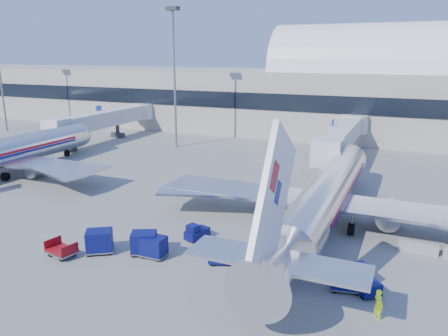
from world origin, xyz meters
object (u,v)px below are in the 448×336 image
at_px(ramp_worker, 378,304).
at_px(cart_train_a, 154,246).
at_px(airliner_main, 325,196).
at_px(jetbridge_near, 344,135).
at_px(barrier_near, 418,248).
at_px(cart_solo_near, 249,286).
at_px(cart_open_red, 62,251).
at_px(cart_train_b, 144,243).
at_px(mast_west, 174,57).
at_px(tug_lead, 222,256).
at_px(cart_solo_far, 346,277).
at_px(cart_train_c, 100,241).
at_px(tug_right, 363,280).
at_px(jetbridge_mid, 109,118).
at_px(tug_left, 196,232).

bearing_deg(ramp_worker, cart_train_a, 44.09).
xyz_separation_m(airliner_main, cart_train_a, (-10.90, -11.56, -2.03)).
relative_size(jetbridge_near, barrier_near, 9.17).
xyz_separation_m(cart_solo_near, cart_open_red, (-15.57, -0.28, -0.41)).
xyz_separation_m(barrier_near, cart_train_b, (-19.91, -8.90, 0.52)).
height_order(mast_west, barrier_near, mast_west).
height_order(airliner_main, cart_solo_near, airliner_main).
relative_size(tug_lead, cart_solo_far, 1.04).
distance_m(tug_lead, cart_solo_far, 9.13).
bearing_deg(cart_train_c, tug_right, -26.09).
height_order(cart_train_b, cart_solo_near, cart_train_b).
bearing_deg(cart_train_b, tug_right, -21.07).
xyz_separation_m(cart_train_c, cart_solo_far, (18.82, 2.09, -0.06)).
xyz_separation_m(jetbridge_mid, mast_west, (14.40, -0.81, 10.86)).
height_order(tug_lead, cart_solo_near, cart_solo_near).
distance_m(mast_west, barrier_near, 49.33).
bearing_deg(cart_solo_near, tug_right, 49.88).
bearing_deg(airliner_main, tug_left, -142.40).
height_order(tug_lead, cart_open_red, tug_lead).
distance_m(airliner_main, tug_left, 12.09).
xyz_separation_m(jetbridge_near, cart_solo_near, (0.37, -40.36, -3.08)).
bearing_deg(tug_lead, tug_left, 121.59).
bearing_deg(jetbridge_mid, barrier_near, -28.80).
bearing_deg(jetbridge_near, cart_solo_near, -89.48).
xyz_separation_m(cart_train_b, cart_open_red, (-5.69, -2.94, -0.53)).
bearing_deg(cart_solo_far, tug_right, 7.66).
distance_m(tug_left, ramp_worker, 16.39).
bearing_deg(cart_open_red, tug_left, 52.24).
relative_size(cart_solo_near, ramp_worker, 1.10).
bearing_deg(cart_train_b, ramp_worker, -31.26).
bearing_deg(cart_train_a, airliner_main, 46.28).
relative_size(cart_train_a, cart_train_c, 0.72).
height_order(jetbridge_mid, cart_train_a, jetbridge_mid).
bearing_deg(cart_train_c, mast_west, 77.93).
xyz_separation_m(tug_lead, tug_left, (-3.82, 3.22, 0.02)).
bearing_deg(cart_open_red, cart_solo_near, 12.36).
xyz_separation_m(cart_solo_far, cart_open_red, (-21.14, -3.80, -0.51)).
relative_size(jetbridge_mid, mast_west, 1.22).
xyz_separation_m(jetbridge_near, cart_solo_far, (5.94, -36.84, -2.99)).
distance_m(cart_solo_near, cart_open_red, 15.58).
relative_size(mast_west, tug_lead, 9.52).
bearing_deg(tug_right, airliner_main, 166.08).
relative_size(airliner_main, barrier_near, 12.42).
height_order(cart_train_a, ramp_worker, ramp_worker).
bearing_deg(barrier_near, cart_solo_far, -119.06).
height_order(cart_train_a, cart_open_red, cart_train_a).
bearing_deg(airliner_main, tug_right, -65.57).
distance_m(tug_right, cart_train_c, 20.05).
bearing_deg(tug_left, cart_solo_near, -115.63).
bearing_deg(tug_lead, cart_open_red, 179.63).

